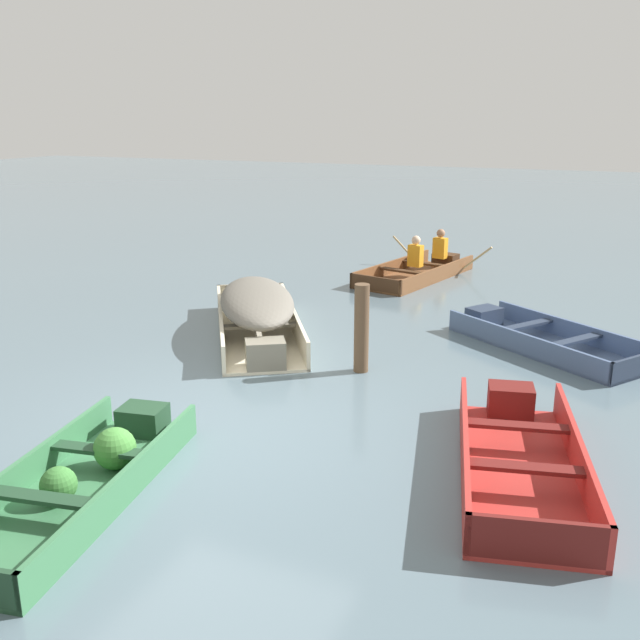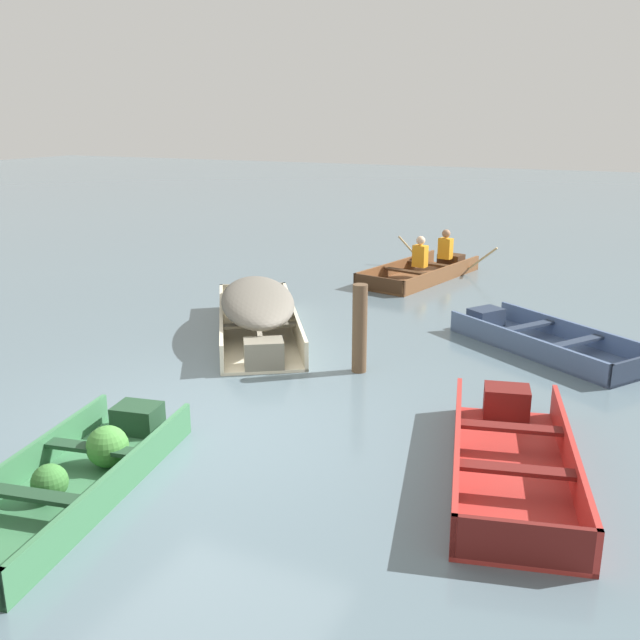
% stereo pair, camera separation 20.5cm
% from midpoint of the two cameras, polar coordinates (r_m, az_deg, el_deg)
% --- Properties ---
extents(ground_plane, '(80.00, 80.00, 0.00)m').
position_cam_midpoint_polar(ground_plane, '(7.80, -9.09, -8.54)').
color(ground_plane, slate).
extents(dinghy_green_foreground, '(1.53, 3.08, 0.44)m').
position_cam_midpoint_polar(dinghy_green_foreground, '(6.86, -19.01, -11.61)').
color(dinghy_green_foreground, '#387047').
rests_on(dinghy_green_foreground, ground).
extents(skiff_slate_blue_near_moored, '(3.04, 2.55, 0.31)m').
position_cam_midpoint_polar(skiff_slate_blue_near_moored, '(10.74, 16.73, -1.48)').
color(skiff_slate_blue_near_moored, '#475B7F').
rests_on(skiff_slate_blue_near_moored, ground).
extents(skiff_cream_mid_moored, '(2.81, 3.51, 0.76)m').
position_cam_midpoint_polar(skiff_cream_mid_moored, '(10.70, -5.60, 0.98)').
color(skiff_cream_mid_moored, beige).
rests_on(skiff_cream_mid_moored, ground).
extents(skiff_red_far_moored, '(1.72, 3.09, 0.39)m').
position_cam_midpoint_polar(skiff_red_far_moored, '(7.09, 14.82, -10.31)').
color(skiff_red_far_moored, '#AD2D28').
rests_on(skiff_red_far_moored, ground).
extents(rowboat_wooden_brown_with_crew, '(2.33, 3.26, 0.88)m').
position_cam_midpoint_polar(rowboat_wooden_brown_with_crew, '(14.88, 7.60, 4.10)').
color(rowboat_wooden_brown_with_crew, brown).
rests_on(rowboat_wooden_brown_with_crew, ground).
extents(mooring_post, '(0.19, 0.19, 1.17)m').
position_cam_midpoint_polar(mooring_post, '(9.16, 2.70, -0.67)').
color(mooring_post, brown).
rests_on(mooring_post, ground).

